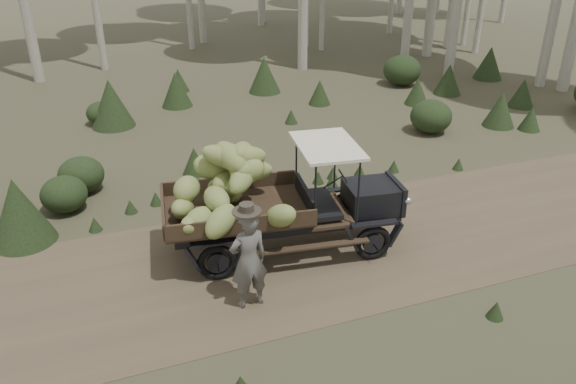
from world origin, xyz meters
TOP-DOWN VIEW (x-y plane):
  - ground at (0.00, 0.00)m, footprint 120.00×120.00m
  - dirt_track at (0.00, 0.00)m, footprint 70.00×4.00m
  - banana_truck at (-2.81, 0.34)m, footprint 4.56×2.33m
  - farmer at (-3.40, -1.06)m, footprint 0.65×0.49m
  - undergrowth at (-0.58, 1.47)m, footprint 25.05×22.98m

SIDE VIEW (x-z plane):
  - ground at x=0.00m, z-range 0.00..0.00m
  - dirt_track at x=0.00m, z-range 0.00..0.01m
  - undergrowth at x=-0.58m, z-range -0.14..1.25m
  - farmer at x=-3.40m, z-range -0.05..1.77m
  - banana_truck at x=-2.81m, z-range 0.14..2.40m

